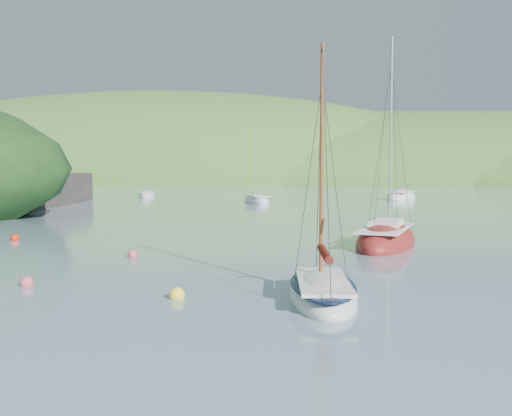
# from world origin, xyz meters

# --- Properties ---
(ground) EXTENTS (700.00, 700.00, 0.00)m
(ground) POSITION_xyz_m (0.00, 0.00, 0.00)
(ground) COLOR slate
(ground) RESTS_ON ground
(shoreline_hills) EXTENTS (690.00, 135.00, 56.00)m
(shoreline_hills) POSITION_xyz_m (-9.66, 172.42, 0.00)
(shoreline_hills) COLOR #41712B
(shoreline_hills) RESTS_ON ground
(daysailer_white) EXTENTS (2.64, 5.59, 8.27)m
(daysailer_white) POSITION_xyz_m (4.72, -0.01, 0.20)
(daysailer_white) COLOR silver
(daysailer_white) RESTS_ON ground
(sloop_red) EXTENTS (4.39, 8.31, 11.70)m
(sloop_red) POSITION_xyz_m (7.44, 12.73, 0.22)
(sloop_red) COLOR maroon
(sloop_red) RESTS_ON ground
(distant_sloop_a) EXTENTS (5.05, 7.52, 10.14)m
(distant_sloop_a) POSITION_xyz_m (-5.09, 49.32, 0.18)
(distant_sloop_a) COLOR silver
(distant_sloop_a) RESTS_ON ground
(distant_sloop_b) EXTENTS (5.82, 9.58, 12.90)m
(distant_sloop_b) POSITION_xyz_m (12.48, 59.70, 0.21)
(distant_sloop_b) COLOR silver
(distant_sloop_b) RESTS_ON ground
(distant_sloop_c) EXTENTS (4.12, 6.82, 9.18)m
(distant_sloop_c) POSITION_xyz_m (-23.08, 61.38, 0.16)
(distant_sloop_c) COLOR silver
(distant_sloop_c) RESTS_ON ground
(mooring_buoys) EXTENTS (28.45, 12.83, 0.49)m
(mooring_buoys) POSITION_xyz_m (-2.67, 5.67, 0.12)
(mooring_buoys) COLOR yellow
(mooring_buoys) RESTS_ON ground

